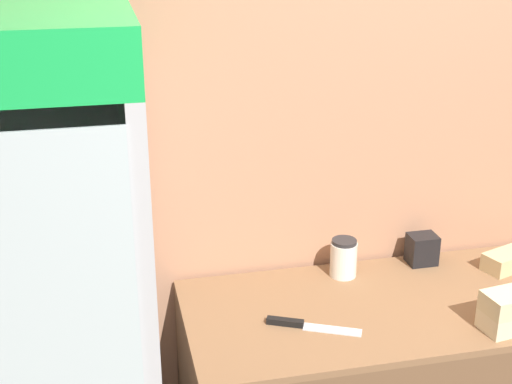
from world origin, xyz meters
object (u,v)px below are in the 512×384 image
(chefs_knife, at_px, (300,324))
(sandwich_flat_left, at_px, (509,260))
(condiment_jar, at_px, (343,258))
(beverage_cooler, at_px, (31,295))
(napkin_dispenser, at_px, (421,249))

(chefs_knife, bearing_deg, sandwich_flat_left, 14.03)
(sandwich_flat_left, bearing_deg, condiment_jar, 172.55)
(beverage_cooler, relative_size, sandwich_flat_left, 8.16)
(sandwich_flat_left, relative_size, chefs_knife, 0.79)
(beverage_cooler, relative_size, napkin_dispenser, 16.31)
(sandwich_flat_left, relative_size, condiment_jar, 1.61)
(beverage_cooler, xyz_separation_m, chefs_knife, (0.86, -0.10, -0.16))
(beverage_cooler, bearing_deg, sandwich_flat_left, 4.03)
(condiment_jar, bearing_deg, beverage_cooler, -169.35)
(beverage_cooler, distance_m, napkin_dispenser, 1.48)
(beverage_cooler, xyz_separation_m, napkin_dispenser, (1.45, 0.24, -0.11))
(napkin_dispenser, bearing_deg, beverage_cooler, -170.63)
(sandwich_flat_left, height_order, napkin_dispenser, napkin_dispenser)
(beverage_cooler, relative_size, condiment_jar, 13.13)
(beverage_cooler, height_order, condiment_jar, beverage_cooler)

